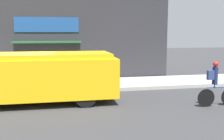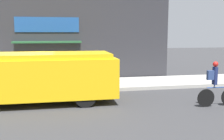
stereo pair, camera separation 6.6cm
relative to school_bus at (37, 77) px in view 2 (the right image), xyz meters
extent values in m
plane|color=#38383A|center=(-0.63, 1.46, -1.09)|extent=(70.00, 70.00, 0.00)
cube|color=#ADAAA3|center=(-0.63, 2.95, -1.00)|extent=(28.00, 2.98, 0.18)
cube|color=#2D2D33|center=(-0.63, 4.59, 1.58)|extent=(16.17, 0.18, 5.35)
cube|color=#1E4C93|center=(0.23, 4.48, 2.22)|extent=(3.54, 0.05, 0.84)
cube|color=#235633|center=(0.23, 4.14, 1.26)|extent=(3.71, 0.72, 0.10)
cube|color=yellow|center=(0.34, 0.00, -0.02)|extent=(5.66, 2.29, 1.55)
cube|color=yellow|center=(0.34, 0.00, 0.85)|extent=(5.20, 2.11, 0.19)
cube|color=red|center=(-1.21, 1.40, 0.06)|extent=(0.02, 0.44, 0.44)
cylinder|color=black|center=(1.85, 0.99, -0.67)|extent=(0.85, 0.26, 0.85)
cylinder|color=black|center=(1.85, -0.99, -0.67)|extent=(0.85, 0.26, 0.85)
cylinder|color=black|center=(6.45, -1.85, -0.74)|extent=(0.70, 0.04, 0.70)
cylinder|color=#234793|center=(6.96, -1.85, -0.34)|extent=(0.97, 0.04, 0.04)
cylinder|color=#234793|center=(6.78, -1.85, -0.28)|extent=(0.04, 0.04, 0.12)
cube|color=navy|center=(6.78, -1.85, 0.12)|extent=(0.12, 0.20, 0.69)
sphere|color=red|center=(6.78, -1.85, 0.57)|extent=(0.21, 0.21, 0.21)
cube|color=navy|center=(6.59, -1.85, 0.15)|extent=(0.26, 0.14, 0.36)
camera|label=1|loc=(0.96, -10.86, 1.75)|focal=42.00mm
camera|label=2|loc=(1.02, -10.87, 1.75)|focal=42.00mm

